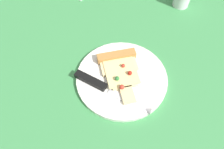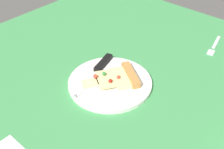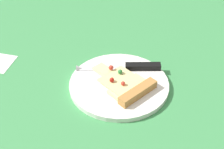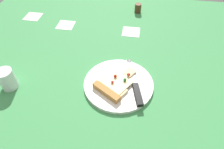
# 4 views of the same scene
# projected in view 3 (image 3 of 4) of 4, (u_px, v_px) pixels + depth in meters

# --- Properties ---
(ground_plane) EXTENTS (1.48, 1.48, 0.03)m
(ground_plane) POSITION_uv_depth(u_px,v_px,m) (86.00, 111.00, 0.86)
(ground_plane) COLOR #3D8C4C
(ground_plane) RESTS_ON ground
(plate) EXTENTS (0.27, 0.27, 0.01)m
(plate) POSITION_uv_depth(u_px,v_px,m) (119.00, 85.00, 0.91)
(plate) COLOR white
(plate) RESTS_ON ground_plane
(pizza_slice) EXTENTS (0.19, 0.16, 0.03)m
(pizza_slice) POSITION_uv_depth(u_px,v_px,m) (126.00, 85.00, 0.88)
(pizza_slice) COLOR beige
(pizza_slice) RESTS_ON plate
(knife) EXTENTS (0.24, 0.08, 0.02)m
(knife) POSITION_uv_depth(u_px,v_px,m) (127.00, 67.00, 0.95)
(knife) COLOR silver
(knife) RESTS_ON plate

